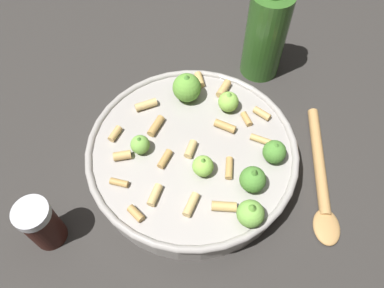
{
  "coord_description": "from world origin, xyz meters",
  "views": [
    {
      "loc": [
        -0.09,
        0.26,
        0.48
      ],
      "look_at": [
        0.0,
        0.0,
        0.06
      ],
      "focal_mm": 34.24,
      "sensor_mm": 36.0,
      "label": 1
    }
  ],
  "objects_px": {
    "olive_oil_bottle": "(266,32)",
    "wooden_spoon": "(321,179)",
    "pepper_shaker": "(41,224)",
    "cooking_pan": "(193,154)"
  },
  "relations": [
    {
      "from": "olive_oil_bottle",
      "to": "wooden_spoon",
      "type": "height_order",
      "value": "olive_oil_bottle"
    },
    {
      "from": "pepper_shaker",
      "to": "wooden_spoon",
      "type": "relative_size",
      "value": 0.37
    },
    {
      "from": "cooking_pan",
      "to": "wooden_spoon",
      "type": "relative_size",
      "value": 1.34
    },
    {
      "from": "olive_oil_bottle",
      "to": "pepper_shaker",
      "type": "bearing_deg",
      "value": 63.32
    },
    {
      "from": "cooking_pan",
      "to": "olive_oil_bottle",
      "type": "distance_m",
      "value": 0.24
    },
    {
      "from": "cooking_pan",
      "to": "pepper_shaker",
      "type": "distance_m",
      "value": 0.22
    },
    {
      "from": "pepper_shaker",
      "to": "cooking_pan",
      "type": "bearing_deg",
      "value": -131.6
    },
    {
      "from": "olive_oil_bottle",
      "to": "cooking_pan",
      "type": "bearing_deg",
      "value": 77.5
    },
    {
      "from": "wooden_spoon",
      "to": "olive_oil_bottle",
      "type": "bearing_deg",
      "value": -55.5
    },
    {
      "from": "wooden_spoon",
      "to": "cooking_pan",
      "type": "bearing_deg",
      "value": 9.08
    }
  ]
}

